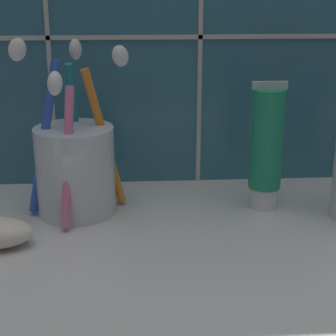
{
  "coord_description": "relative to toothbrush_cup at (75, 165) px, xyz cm",
  "views": [
    {
      "loc": [
        -5.89,
        -46.85,
        25.72
      ],
      "look_at": [
        -2.8,
        3.44,
        8.44
      ],
      "focal_mm": 60.0,
      "sensor_mm": 36.0,
      "label": 1
    }
  ],
  "objects": [
    {
      "name": "sink_counter",
      "position": [
        12.12,
        -8.63,
        -6.15
      ],
      "size": [
        68.01,
        35.75,
        2.0
      ],
      "primitive_type": "cube",
      "color": "silver",
      "rests_on": "ground"
    },
    {
      "name": "toothbrush_cup",
      "position": [
        0.0,
        0.0,
        0.0
      ],
      "size": [
        12.1,
        12.02,
        18.34
      ],
      "color": "silver",
      "rests_on": "sink_counter"
    },
    {
      "name": "toothpaste_tube",
      "position": [
        19.96,
        -0.02,
        1.62
      ],
      "size": [
        3.6,
        3.43,
        13.69
      ],
      "color": "white",
      "rests_on": "sink_counter"
    }
  ]
}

